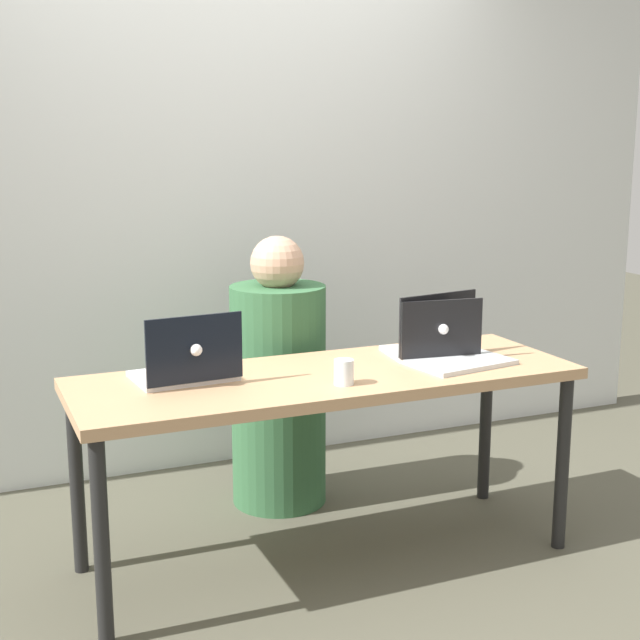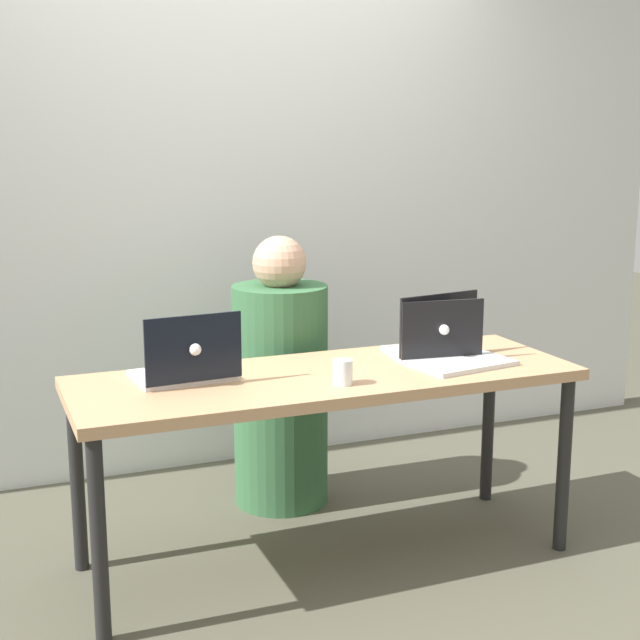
% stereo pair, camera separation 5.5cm
% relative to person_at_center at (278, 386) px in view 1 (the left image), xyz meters
% --- Properties ---
extents(ground_plane, '(12.00, 12.00, 0.00)m').
position_rel_person_at_center_xyz_m(ground_plane, '(-0.03, -0.58, -0.51)').
color(ground_plane, '#4E4C3E').
extents(back_wall, '(4.68, 0.10, 2.61)m').
position_rel_person_at_center_xyz_m(back_wall, '(-0.03, 0.60, 0.80)').
color(back_wall, silver).
rests_on(back_wall, ground).
extents(desk, '(1.80, 0.62, 0.71)m').
position_rel_person_at_center_xyz_m(desk, '(-0.03, -0.58, 0.14)').
color(desk, tan).
rests_on(desk, ground).
extents(person_at_center, '(0.44, 0.44, 1.14)m').
position_rel_person_at_center_xyz_m(person_at_center, '(0.00, 0.00, 0.00)').
color(person_at_center, '#33623B').
rests_on(person_at_center, ground).
extents(laptop_back_left, '(0.35, 0.30, 0.25)m').
position_rel_person_at_center_xyz_m(laptop_back_left, '(-0.51, -0.49, 0.26)').
color(laptop_back_left, silver).
rests_on(laptop_back_left, desk).
extents(laptop_front_right, '(0.40, 0.31, 0.25)m').
position_rel_person_at_center_xyz_m(laptop_front_right, '(0.46, -0.61, 0.26)').
color(laptop_front_right, silver).
rests_on(laptop_front_right, desk).
extents(laptop_back_right, '(0.35, 0.29, 0.23)m').
position_rel_person_at_center_xyz_m(laptop_back_right, '(0.44, -0.51, 0.26)').
color(laptop_back_right, silver).
rests_on(laptop_back_right, desk).
extents(water_glass_center, '(0.07, 0.07, 0.09)m').
position_rel_person_at_center_xyz_m(water_glass_center, '(-0.04, -0.74, 0.24)').
color(water_glass_center, white).
rests_on(water_glass_center, desk).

